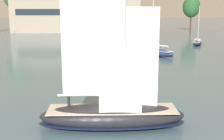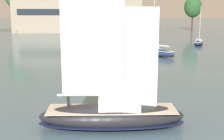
{
  "view_description": "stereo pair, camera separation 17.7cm",
  "coord_description": "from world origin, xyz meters",
  "px_view_note": "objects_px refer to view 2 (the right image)",
  "views": [
    {
      "loc": [
        -0.02,
        -21.74,
        8.94
      ],
      "look_at": [
        0.0,
        3.0,
        3.73
      ],
      "focal_mm": 50.0,
      "sensor_mm": 36.0,
      "label": 1
    },
    {
      "loc": [
        0.16,
        -21.74,
        8.94
      ],
      "look_at": [
        0.0,
        3.0,
        3.73
      ],
      "focal_mm": 50.0,
      "sensor_mm": 36.0,
      "label": 2
    }
  ],
  "objects_px": {
    "tree_shore_left": "(193,7)",
    "sailboat_moored_mid_channel": "(156,52)",
    "sailboat_moored_near_marina": "(199,42)",
    "sailboat_main": "(112,113)"
  },
  "relations": [
    {
      "from": "tree_shore_left",
      "to": "sailboat_moored_mid_channel",
      "type": "height_order",
      "value": "tree_shore_left"
    },
    {
      "from": "tree_shore_left",
      "to": "sailboat_moored_mid_channel",
      "type": "bearing_deg",
      "value": -110.39
    },
    {
      "from": "tree_shore_left",
      "to": "sailboat_moored_near_marina",
      "type": "bearing_deg",
      "value": -101.21
    },
    {
      "from": "tree_shore_left",
      "to": "sailboat_moored_near_marina",
      "type": "distance_m",
      "value": 36.04
    },
    {
      "from": "sailboat_moored_near_marina",
      "to": "sailboat_moored_mid_channel",
      "type": "height_order",
      "value": "sailboat_moored_mid_channel"
    },
    {
      "from": "sailboat_main",
      "to": "sailboat_moored_mid_channel",
      "type": "relative_size",
      "value": 1.37
    },
    {
      "from": "tree_shore_left",
      "to": "sailboat_moored_near_marina",
      "type": "xyz_separation_m",
      "value": [
        -6.85,
        -34.56,
        -7.57
      ]
    },
    {
      "from": "tree_shore_left",
      "to": "sailboat_main",
      "type": "relative_size",
      "value": 0.79
    },
    {
      "from": "tree_shore_left",
      "to": "sailboat_main",
      "type": "distance_m",
      "value": 87.3
    },
    {
      "from": "sailboat_moored_mid_channel",
      "to": "sailboat_main",
      "type": "bearing_deg",
      "value": -102.91
    }
  ]
}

